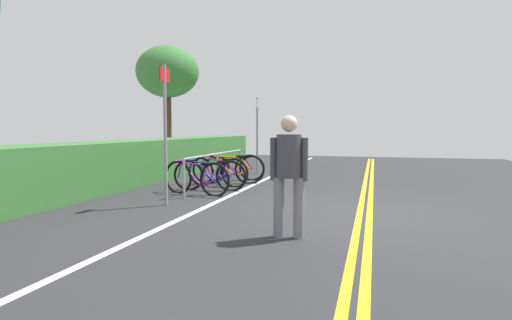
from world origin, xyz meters
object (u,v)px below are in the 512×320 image
Objects in this scene: bike_rack at (217,161)px; bicycle_4 at (234,168)px; sign_post_far at (257,128)px; tree_mid at (168,72)px; sign_post_near at (165,123)px; bicycle_0 at (196,178)px; bicycle_3 at (229,169)px; bicycle_2 at (218,172)px; pedestrian at (289,168)px; bicycle_1 at (210,175)px.

bike_rack is 1.32m from bicycle_4.
bike_rack is at bearing 179.79° from bicycle_4.
sign_post_far is 5.59m from tree_mid.
sign_post_near reaches higher than sign_post_far.
bicycle_0 is 2.59m from bicycle_4.
bike_rack is 0.64m from bicycle_3.
tree_mid reaches higher than bike_rack.
bicycle_0 reaches higher than bicycle_2.
tree_mid reaches higher than bicycle_2.
bicycle_3 is at bearing -139.38° from tree_mid.
bike_rack reaches higher than bicycle_3.
pedestrian is at bearing -154.58° from bicycle_4.
pedestrian is at bearing -145.12° from tree_mid.
bicycle_3 is at bearing 178.11° from sign_post_far.
pedestrian reaches higher than bicycle_0.
pedestrian is 0.34× the size of tree_mid.
bicycle_2 reaches higher than bicycle_1.
bike_rack is 3.11m from sign_post_far.
bicycle_0 is 3.94m from pedestrian.
bicycle_3 is (0.58, -0.09, -0.24)m from bike_rack.
bicycle_4 is at bearing 2.10° from bicycle_1.
bicycle_3 reaches higher than bicycle_4.
bicycle_4 is 0.64× the size of sign_post_near.
pedestrian is (-2.92, -2.60, 0.54)m from bicycle_0.
bicycle_0 is at bearing 175.35° from bicycle_1.
bicycle_2 is 3.13m from sign_post_far.
bicycle_2 is 1.02× the size of bicycle_4.
bicycle_1 is at bearing -1.57° from sign_post_near.
tree_mid reaches higher than pedestrian.
tree_mid is at bearing 27.33° from sign_post_near.
sign_post_near reaches higher than bicycle_2.
tree_mid is at bearing 34.88° from pedestrian.
bicycle_3 is (1.88, -0.07, 0.02)m from bicycle_0.
pedestrian reaches higher than bicycle_2.
bicycle_4 is 0.69× the size of sign_post_far.
sign_post_far reaches higher than bicycle_3.
bicycle_3 is 1.12× the size of bicycle_4.
bike_rack reaches higher than bicycle_0.
sign_post_near reaches higher than bicycle_3.
bicycle_2 is at bearing 31.57° from pedestrian.
bicycle_1 is 1.04× the size of bicycle_2.
sign_post_far is at bearing -1.96° from bicycle_0.
pedestrian is (-5.50, -2.62, 0.56)m from bicycle_4.
bike_rack is 1.45× the size of sign_post_near.
bicycle_3 is at bearing 27.82° from pedestrian.
bicycle_2 is 0.92× the size of bicycle_3.
bike_rack is at bearing 31.91° from pedestrian.
sign_post_near is at bearing 58.44° from pedestrian.
bicycle_1 is (-0.66, -0.08, -0.26)m from bike_rack.
bicycle_1 is 0.37× the size of tree_mid.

